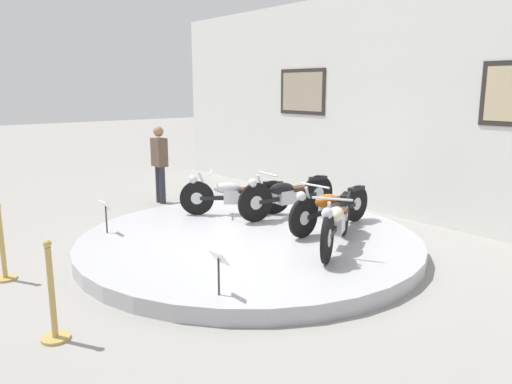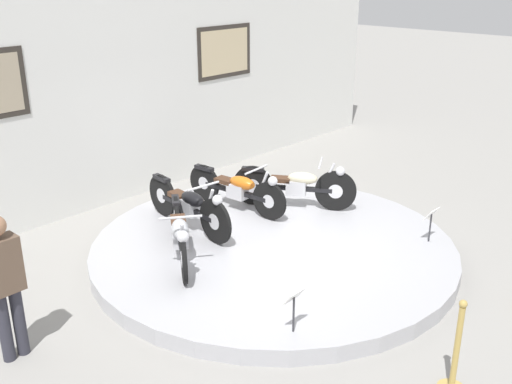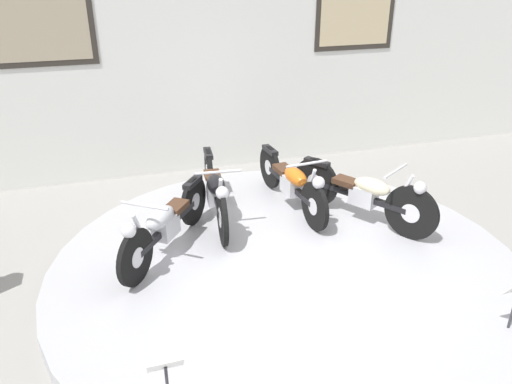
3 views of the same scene
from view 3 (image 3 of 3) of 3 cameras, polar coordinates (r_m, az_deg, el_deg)
The scene contains 8 objects.
ground_plane at distance 5.70m, azimuth 3.47°, elevation -9.58°, with size 60.00×60.00×0.00m, color gray.
display_platform at distance 5.64m, azimuth 3.50°, elevation -8.71°, with size 5.18×5.18×0.21m, color #ADADB2.
back_wall at distance 8.11m, azimuth -5.16°, elevation 17.21°, with size 14.00×0.22×4.25m.
motorcycle_silver at distance 5.63m, azimuth -10.34°, elevation -3.47°, with size 1.20×1.61×0.78m.
motorcycle_black at distance 6.28m, azimuth -4.68°, elevation 0.27°, with size 0.54×2.01×0.81m.
motorcycle_orange at distance 6.56m, azimuth 4.13°, elevation 1.20°, with size 0.54×1.96×0.78m.
motorcycle_cream at distance 6.32m, azimuth 12.22°, elevation -0.07°, with size 1.11×1.74×0.81m.
info_placard_front_left at distance 3.82m, azimuth -10.25°, elevation -19.65°, with size 0.26×0.11×0.51m.
Camera 3 is at (-1.71, -4.36, 3.25)m, focal length 35.00 mm.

